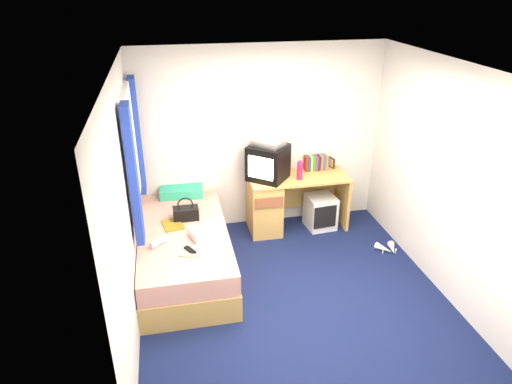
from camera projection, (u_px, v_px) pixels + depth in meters
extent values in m
plane|color=#0C1438|center=(293.00, 295.00, 4.91)|extent=(3.40, 3.40, 0.00)
plane|color=white|center=(303.00, 69.00, 3.87)|extent=(3.40, 3.40, 0.00)
plane|color=silver|center=(261.00, 139.00, 5.90)|extent=(3.20, 0.00, 3.20)
plane|color=silver|center=(372.00, 310.00, 2.89)|extent=(3.20, 0.00, 3.20)
plane|color=silver|center=(126.00, 211.00, 4.11)|extent=(0.00, 3.40, 3.40)
plane|color=silver|center=(447.00, 182.00, 4.68)|extent=(0.00, 3.40, 3.40)
cube|color=tan|center=(185.00, 259.00, 5.27)|extent=(1.00, 2.00, 0.30)
cube|color=#955536|center=(233.00, 274.00, 5.00)|extent=(0.02, 0.70, 0.18)
cube|color=white|center=(184.00, 239.00, 5.15)|extent=(0.98, 1.98, 0.24)
cube|color=teal|center=(182.00, 191.00, 5.89)|extent=(0.56, 0.38, 0.12)
cube|color=tan|center=(298.00, 178.00, 5.93)|extent=(1.30, 0.55, 0.03)
cube|color=tan|center=(264.00, 206.00, 6.01)|extent=(0.40, 0.52, 0.72)
cube|color=tan|center=(342.00, 199.00, 6.20)|extent=(0.04, 0.52, 0.72)
cube|color=tan|center=(310.00, 188.00, 6.32)|extent=(0.78, 0.03, 0.55)
cube|color=silver|center=(320.00, 212.00, 6.16)|extent=(0.40, 0.40, 0.46)
cube|color=black|center=(268.00, 162.00, 5.77)|extent=(0.61, 0.61, 0.45)
cube|color=#F6EC9B|center=(261.00, 168.00, 5.60)|extent=(0.27, 0.23, 0.28)
cube|color=#BBBABD|center=(268.00, 143.00, 5.66)|extent=(0.45, 0.45, 0.07)
cube|color=maroon|center=(306.00, 163.00, 6.07)|extent=(0.03, 0.13, 0.20)
cube|color=navy|center=(308.00, 163.00, 6.07)|extent=(0.03, 0.13, 0.20)
cube|color=gold|center=(311.00, 163.00, 6.08)|extent=(0.03, 0.13, 0.20)
cube|color=#337F33|center=(313.00, 163.00, 6.08)|extent=(0.03, 0.13, 0.20)
cube|color=#7F337F|center=(316.00, 163.00, 6.09)|extent=(0.03, 0.13, 0.20)
cube|color=#262626|center=(318.00, 162.00, 6.10)|extent=(0.03, 0.13, 0.20)
cube|color=#B26633|center=(321.00, 162.00, 6.10)|extent=(0.03, 0.13, 0.20)
cube|color=#4C4C99|center=(323.00, 162.00, 6.11)|extent=(0.03, 0.13, 0.20)
cube|color=olive|center=(326.00, 162.00, 6.12)|extent=(0.03, 0.13, 0.20)
cube|color=#302010|center=(332.00, 163.00, 6.17)|extent=(0.05, 0.12, 0.14)
cylinder|color=#E72056|center=(300.00, 171.00, 5.80)|extent=(0.09, 0.09, 0.23)
cylinder|color=silver|center=(286.00, 171.00, 5.86)|extent=(0.07, 0.07, 0.19)
cube|color=black|center=(186.00, 213.00, 5.30)|extent=(0.29, 0.17, 0.15)
torus|color=black|center=(185.00, 205.00, 5.25)|extent=(0.18, 0.02, 0.18)
cube|color=silver|center=(204.00, 233.00, 4.95)|extent=(0.34, 0.31, 0.09)
cube|color=yellow|center=(173.00, 225.00, 5.19)|extent=(0.26, 0.32, 0.01)
cylinder|color=silver|center=(158.00, 242.00, 4.81)|extent=(0.19, 0.19, 0.07)
cube|color=gold|center=(190.00, 255.00, 4.63)|extent=(0.23, 0.12, 0.01)
cube|color=black|center=(190.00, 250.00, 4.71)|extent=(0.12, 0.16, 0.02)
cube|color=silver|center=(130.00, 150.00, 4.80)|extent=(0.02, 0.90, 1.10)
cube|color=white|center=(124.00, 95.00, 4.54)|extent=(0.06, 1.06, 0.08)
cube|color=white|center=(137.00, 200.00, 5.05)|extent=(0.06, 1.06, 0.08)
cube|color=navy|center=(133.00, 176.00, 4.31)|extent=(0.08, 0.24, 1.40)
cube|color=navy|center=(137.00, 137.00, 5.35)|extent=(0.08, 0.24, 1.40)
cone|color=white|center=(384.00, 249.00, 5.67)|extent=(0.20, 0.23, 0.09)
cone|color=white|center=(392.00, 248.00, 5.68)|extent=(0.15, 0.24, 0.09)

